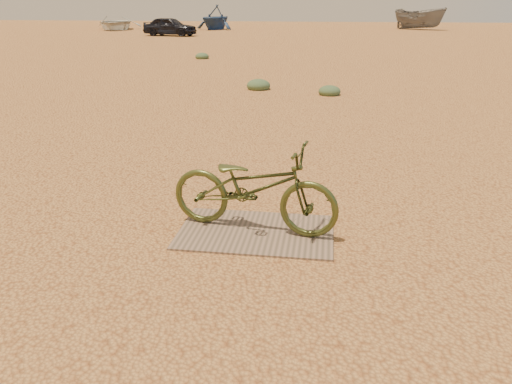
# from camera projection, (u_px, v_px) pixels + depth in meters

# --- Properties ---
(ground) EXTENTS (120.00, 120.00, 0.00)m
(ground) POSITION_uv_depth(u_px,v_px,m) (237.00, 211.00, 5.92)
(ground) COLOR tan
(ground) RESTS_ON ground
(plywood_board) EXTENTS (1.65, 1.06, 0.02)m
(plywood_board) POSITION_uv_depth(u_px,v_px,m) (256.00, 232.00, 5.35)
(plywood_board) COLOR #856756
(plywood_board) RESTS_ON ground
(bicycle) EXTENTS (1.90, 0.93, 0.96)m
(bicycle) POSITION_uv_depth(u_px,v_px,m) (254.00, 187.00, 5.24)
(bicycle) COLOR #3F4921
(bicycle) RESTS_ON plywood_board
(car) EXTENTS (4.05, 2.20, 1.31)m
(car) POSITION_uv_depth(u_px,v_px,m) (170.00, 26.00, 35.89)
(car) COLOR black
(car) RESTS_ON ground
(boat_near_left) EXTENTS (4.91, 6.15, 1.14)m
(boat_near_left) POSITION_uv_depth(u_px,v_px,m) (115.00, 23.00, 43.68)
(boat_near_left) COLOR beige
(boat_near_left) RESTS_ON ground
(boat_far_left) EXTENTS (4.62, 4.94, 2.10)m
(boat_far_left) POSITION_uv_depth(u_px,v_px,m) (216.00, 17.00, 43.85)
(boat_far_left) COLOR navy
(boat_far_left) RESTS_ON ground
(boat_mid_right) EXTENTS (4.97, 4.31, 1.87)m
(boat_mid_right) POSITION_uv_depth(u_px,v_px,m) (419.00, 18.00, 43.89)
(boat_mid_right) COLOR slate
(boat_mid_right) RESTS_ON ground
(kale_a) EXTENTS (0.67, 0.67, 0.37)m
(kale_a) POSITION_uv_depth(u_px,v_px,m) (258.00, 89.00, 14.14)
(kale_a) COLOR #4E6A48
(kale_a) RESTS_ON ground
(kale_b) EXTENTS (0.59, 0.59, 0.32)m
(kale_b) POSITION_uv_depth(u_px,v_px,m) (329.00, 95.00, 13.29)
(kale_b) COLOR #4E6A48
(kale_b) RESTS_ON ground
(kale_c) EXTENTS (0.59, 0.59, 0.32)m
(kale_c) POSITION_uv_depth(u_px,v_px,m) (202.00, 59.00, 21.70)
(kale_c) COLOR #4E6A48
(kale_c) RESTS_ON ground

